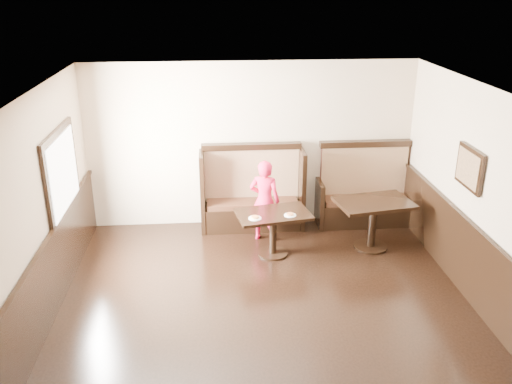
{
  "coord_description": "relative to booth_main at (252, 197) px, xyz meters",
  "views": [
    {
      "loc": [
        -0.63,
        -5.26,
        4.01
      ],
      "look_at": [
        -0.01,
        2.35,
        1.0
      ],
      "focal_mm": 38.0,
      "sensor_mm": 36.0,
      "label": 1
    }
  ],
  "objects": [
    {
      "name": "ground",
      "position": [
        0.0,
        -3.3,
        -0.53
      ],
      "size": [
        7.0,
        7.0,
        0.0
      ],
      "primitive_type": "plane",
      "color": "black",
      "rests_on": "ground"
    },
    {
      "name": "pizza_plate_right",
      "position": [
        0.48,
        -1.19,
        0.19
      ],
      "size": [
        0.18,
        0.18,
        0.03
      ],
      "color": "white",
      "rests_on": "table_main"
    },
    {
      "name": "pizza_plate_left",
      "position": [
        -0.05,
        -1.26,
        0.19
      ],
      "size": [
        0.2,
        0.2,
        0.04
      ],
      "color": "white",
      "rests_on": "table_main"
    },
    {
      "name": "child",
      "position": [
        0.16,
        -0.54,
        0.16
      ],
      "size": [
        0.57,
        0.47,
        1.36
      ],
      "primitive_type": "imported",
      "rotation": [
        0.0,
        0.0,
        2.82
      ],
      "color": "red",
      "rests_on": "ground"
    },
    {
      "name": "table_main",
      "position": [
        0.24,
        -1.07,
        0.01
      ],
      "size": [
        1.2,
        0.87,
        0.7
      ],
      "rotation": [
        0.0,
        0.0,
        0.18
      ],
      "color": "black",
      "rests_on": "ground"
    },
    {
      "name": "booth_neighbor",
      "position": [
        1.95,
        -0.0,
        -0.05
      ],
      "size": [
        1.65,
        0.72,
        1.45
      ],
      "color": "black",
      "rests_on": "ground"
    },
    {
      "name": "table_neighbor",
      "position": [
        1.83,
        -0.97,
        0.07
      ],
      "size": [
        1.26,
        0.94,
        0.8
      ],
      "rotation": [
        0.0,
        0.0,
        0.17
      ],
      "color": "black",
      "rests_on": "ground"
    },
    {
      "name": "booth_main",
      "position": [
        0.0,
        0.0,
        0.0
      ],
      "size": [
        1.75,
        0.72,
        1.45
      ],
      "color": "black",
      "rests_on": "ground"
    },
    {
      "name": "room_shell",
      "position": [
        -0.3,
        -3.01,
        0.14
      ],
      "size": [
        7.0,
        7.0,
        7.0
      ],
      "color": "#BFAA8B",
      "rests_on": "ground"
    }
  ]
}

